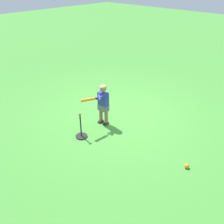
% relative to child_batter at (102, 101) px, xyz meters
% --- Properties ---
extents(ground_plane, '(40.00, 40.00, 0.00)m').
position_rel_child_batter_xyz_m(ground_plane, '(-0.61, -0.09, -0.65)').
color(ground_plane, '#479338').
extents(child_batter, '(0.77, 0.32, 1.08)m').
position_rel_child_batter_xyz_m(child_batter, '(0.00, 0.00, 0.00)').
color(child_batter, '#232328').
rests_on(child_batter, ground).
extents(play_ball_far_left, '(0.10, 0.10, 0.10)m').
position_rel_child_batter_xyz_m(play_ball_far_left, '(0.01, 2.42, -0.60)').
color(play_ball_far_left, orange).
rests_on(play_ball_far_left, ground).
extents(batting_tee, '(0.28, 0.28, 0.62)m').
position_rel_child_batter_xyz_m(batting_tee, '(0.77, 0.05, -0.55)').
color(batting_tee, black).
rests_on(batting_tee, ground).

